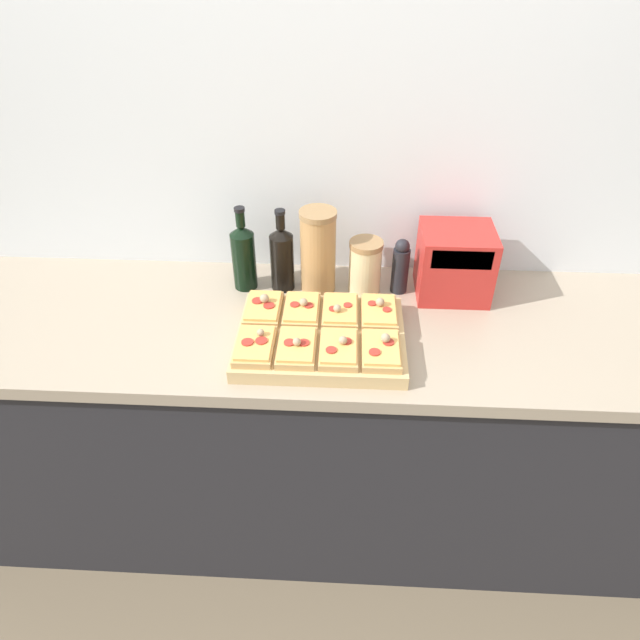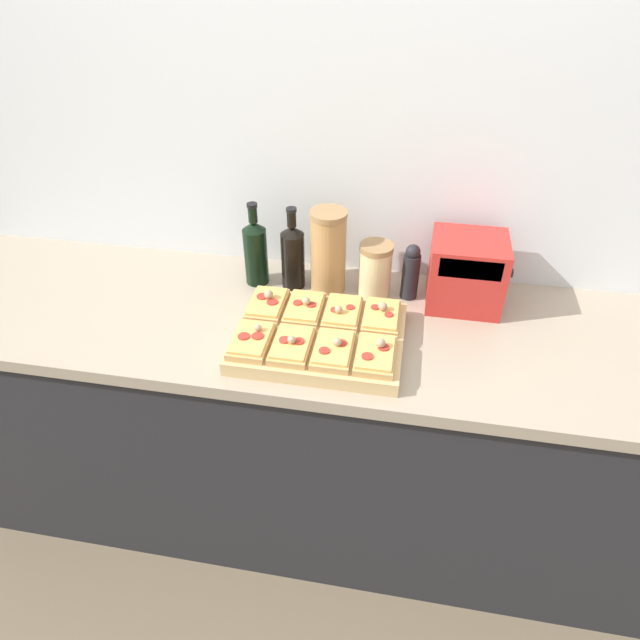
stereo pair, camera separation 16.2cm
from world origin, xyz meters
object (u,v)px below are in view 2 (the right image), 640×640
(cutting_board, at_px, (318,338))
(pepper_mill, at_px, (411,272))
(wine_bottle, at_px, (293,255))
(grain_jar_short, at_px, (375,269))
(olive_oil_bottle, at_px, (256,251))
(grain_jar_tall, at_px, (328,251))
(toaster_oven, at_px, (466,272))

(cutting_board, relative_size, pepper_mill, 2.54)
(wine_bottle, bearing_deg, cutting_board, -64.83)
(grain_jar_short, bearing_deg, wine_bottle, 180.00)
(olive_oil_bottle, xyz_separation_m, wine_bottle, (0.12, 0.00, -0.00))
(olive_oil_bottle, bearing_deg, grain_jar_short, -0.00)
(grain_jar_tall, xyz_separation_m, toaster_oven, (0.43, -0.00, -0.03))
(wine_bottle, height_order, toaster_oven, wine_bottle)
(cutting_board, bearing_deg, olive_oil_bottle, 131.93)
(wine_bottle, bearing_deg, grain_jar_short, -0.00)
(grain_jar_tall, relative_size, toaster_oven, 1.11)
(olive_oil_bottle, distance_m, grain_jar_tall, 0.24)
(toaster_oven, bearing_deg, grain_jar_tall, 179.89)
(olive_oil_bottle, height_order, grain_jar_short, olive_oil_bottle)
(olive_oil_bottle, height_order, grain_jar_tall, olive_oil_bottle)
(olive_oil_bottle, height_order, toaster_oven, olive_oil_bottle)
(olive_oil_bottle, height_order, pepper_mill, olive_oil_bottle)
(olive_oil_bottle, bearing_deg, toaster_oven, -0.07)
(grain_jar_short, relative_size, pepper_mill, 0.94)
(olive_oil_bottle, xyz_separation_m, toaster_oven, (0.67, -0.00, -0.00))
(grain_jar_short, bearing_deg, grain_jar_tall, 180.00)
(wine_bottle, height_order, grain_jar_short, wine_bottle)
(pepper_mill, relative_size, toaster_oven, 0.75)
(cutting_board, xyz_separation_m, grain_jar_short, (0.13, 0.29, 0.07))
(grain_jar_tall, height_order, pepper_mill, grain_jar_tall)
(grain_jar_short, bearing_deg, cutting_board, -114.54)
(pepper_mill, distance_m, toaster_oven, 0.17)
(wine_bottle, xyz_separation_m, toaster_oven, (0.54, -0.00, -0.00))
(cutting_board, relative_size, toaster_oven, 1.91)
(grain_jar_tall, distance_m, grain_jar_short, 0.16)
(olive_oil_bottle, distance_m, toaster_oven, 0.67)
(cutting_board, height_order, olive_oil_bottle, olive_oil_bottle)
(cutting_board, bearing_deg, grain_jar_short, 65.46)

